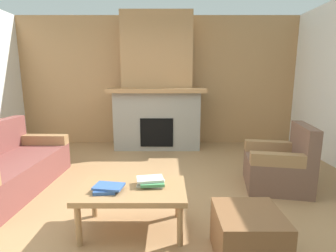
{
  "coord_description": "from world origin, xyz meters",
  "views": [
    {
      "loc": [
        0.22,
        -2.67,
        1.45
      ],
      "look_at": [
        0.21,
        0.63,
        0.82
      ],
      "focal_mm": 27.49,
      "sensor_mm": 36.0,
      "label": 1
    }
  ],
  "objects": [
    {
      "name": "ground",
      "position": [
        0.0,
        0.0,
        0.0
      ],
      "size": [
        9.0,
        9.0,
        0.0
      ],
      "primitive_type": "plane",
      "color": "#9E754C"
    },
    {
      "name": "wall_back_wood_panel",
      "position": [
        0.0,
        3.0,
        1.35
      ],
      "size": [
        6.0,
        0.12,
        2.7
      ],
      "primitive_type": "cube",
      "color": "#A87A4C",
      "rests_on": "ground"
    },
    {
      "name": "fireplace",
      "position": [
        0.0,
        2.62,
        1.16
      ],
      "size": [
        1.9,
        0.82,
        2.7
      ],
      "color": "gray",
      "rests_on": "ground"
    },
    {
      "name": "couch",
      "position": [
        -1.88,
        0.46,
        0.29
      ],
      "size": [
        0.89,
        1.82,
        0.85
      ],
      "color": "brown",
      "rests_on": "ground"
    },
    {
      "name": "armchair",
      "position": [
        1.71,
        0.56,
        0.29
      ],
      "size": [
        0.89,
        0.89,
        0.85
      ],
      "color": "brown",
      "rests_on": "ground"
    },
    {
      "name": "coffee_table",
      "position": [
        -0.11,
        -0.42,
        0.38
      ],
      "size": [
        1.0,
        0.6,
        0.43
      ],
      "color": "#997047",
      "rests_on": "ground"
    },
    {
      "name": "ottoman",
      "position": [
        0.86,
        -0.81,
        0.2
      ],
      "size": [
        0.52,
        0.52,
        0.4
      ],
      "primitive_type": "cube",
      "color": "brown",
      "rests_on": "ground"
    },
    {
      "name": "book_stack_near_edge",
      "position": [
        -0.34,
        -0.48,
        0.46
      ],
      "size": [
        0.29,
        0.23,
        0.05
      ],
      "color": "#335699",
      "rests_on": "coffee_table"
    },
    {
      "name": "book_stack_center",
      "position": [
        0.06,
        -0.36,
        0.46
      ],
      "size": [
        0.28,
        0.23,
        0.07
      ],
      "color": "beige",
      "rests_on": "coffee_table"
    }
  ]
}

